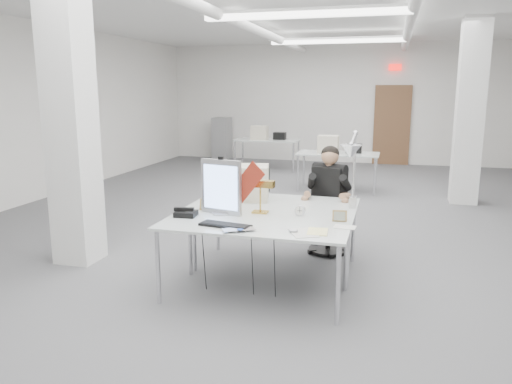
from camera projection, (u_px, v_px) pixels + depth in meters
The scene contains 23 objects.
room_shell at pixel (307, 111), 7.04m from camera, with size 10.04×14.04×3.24m.
desk_main at pixel (255, 224), 4.76m from camera, with size 1.80×0.90×0.03m, color silver.
desk_second at pixel (276, 203), 5.61m from camera, with size 1.80×0.90×0.03m, color silver.
bg_desk_a at pixel (338, 154), 9.90m from camera, with size 1.60×0.80×0.03m, color silver.
bg_desk_b at pixel (267, 140), 12.50m from camera, with size 1.60×0.80×0.03m, color silver.
filing_cabinet at pixel (222, 139), 14.33m from camera, with size 0.45×0.55×1.20m, color gray.
office_chair at pixel (329, 206), 6.12m from camera, with size 0.58×0.58×1.18m, color black, non-canonical shape.
seated_person at pixel (329, 182), 6.01m from camera, with size 0.50×0.62×0.93m, color black, non-canonical shape.
monitor at pixel (221, 187), 5.04m from camera, with size 0.45×0.05×0.56m, color #A8A8AC.
pennant at pixel (246, 184), 4.92m from camera, with size 0.45×0.01×0.19m, color maroon.
keyboard at pixel (225, 225), 4.62m from camera, with size 0.49×0.16×0.02m, color black.
laptop at pixel (240, 231), 4.42m from camera, with size 0.30×0.19×0.02m, color #ADADB1.
mouse at pixel (293, 231), 4.42m from camera, with size 0.09×0.06×0.04m, color #AEAFB3.
bankers_lamp at pixel (260, 196), 5.10m from camera, with size 0.31×0.12×0.35m, color gold, non-canonical shape.
desk_phone at pixel (186, 214), 4.99m from camera, with size 0.21×0.19×0.05m, color black.
picture_frame_left at pixel (207, 205), 5.22m from camera, with size 0.16×0.01×0.12m, color #A17E45.
picture_frame_right at pixel (340, 216), 4.79m from camera, with size 0.14×0.01×0.11m, color #AF874B.
desk_clock at pixel (300, 211), 5.01m from camera, with size 0.11×0.11×0.03m, color silver.
paper_stack_a at pixel (303, 233), 4.41m from camera, with size 0.21×0.31×0.01m, color silver.
paper_stack_b at pixel (318, 232), 4.44m from camera, with size 0.18×0.25×0.01m, color #F9F095.
paper_stack_c at pixel (345, 227), 4.59m from camera, with size 0.20×0.14×0.01m, color silver.
beige_monitor at pixel (250, 183), 5.70m from camera, with size 0.42×0.40×0.40m, color beige.
architect_lamp at pixel (353, 165), 5.02m from camera, with size 0.27×0.77×1.00m, color #B1B2B6, non-canonical shape.
Camera 1 is at (1.22, -6.93, 2.01)m, focal length 35.00 mm.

